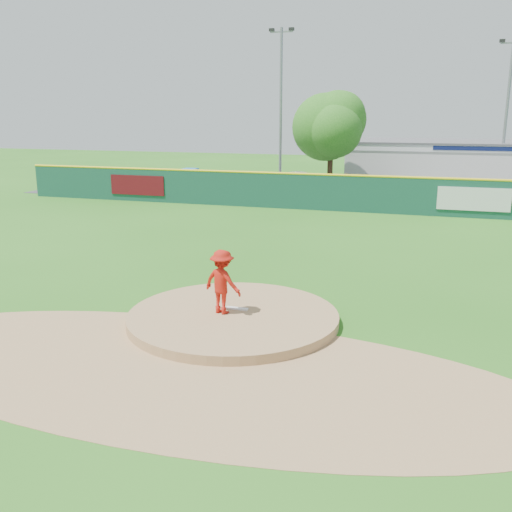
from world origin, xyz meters
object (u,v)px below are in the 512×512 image
(deciduous_tree, at_px, (331,125))
(light_pole_right, at_px, (507,109))
(van, at_px, (303,183))
(pool_building_grp, at_px, (453,163))
(playground_slide, at_px, (190,179))
(pitcher, at_px, (222,282))
(light_pole_left, at_px, (281,102))

(deciduous_tree, bearing_deg, light_pole_right, 19.98)
(van, distance_m, light_pole_right, 14.35)
(pool_building_grp, height_order, playground_slide, pool_building_grp)
(van, distance_m, deciduous_tree, 4.22)
(deciduous_tree, height_order, light_pole_right, light_pole_right)
(pitcher, distance_m, light_pole_left, 28.11)
(pool_building_grp, bearing_deg, deciduous_tree, -138.84)
(deciduous_tree, bearing_deg, van, -155.23)
(playground_slide, relative_size, deciduous_tree, 0.37)
(deciduous_tree, relative_size, light_pole_left, 0.67)
(light_pole_left, distance_m, light_pole_right, 15.14)
(light_pole_right, bearing_deg, pitcher, -107.68)
(van, height_order, playground_slide, playground_slide)
(pool_building_grp, height_order, light_pole_right, light_pole_right)
(pitcher, relative_size, pool_building_grp, 0.11)
(pool_building_grp, distance_m, light_pole_right, 5.75)
(pitcher, distance_m, van, 24.54)
(pool_building_grp, relative_size, light_pole_right, 1.52)
(light_pole_left, xyz_separation_m, light_pole_right, (15.00, 2.00, -0.51))
(pool_building_grp, distance_m, playground_slide, 19.56)
(van, bearing_deg, light_pole_right, -64.86)
(playground_slide, xyz_separation_m, light_pole_right, (20.79, 5.07, 4.78))
(van, relative_size, deciduous_tree, 0.71)
(van, height_order, deciduous_tree, deciduous_tree)
(pitcher, relative_size, playground_slide, 0.62)
(pool_building_grp, bearing_deg, light_pole_left, -157.40)
(van, height_order, light_pole_left, light_pole_left)
(pitcher, height_order, deciduous_tree, deciduous_tree)
(pool_building_grp, relative_size, light_pole_left, 1.38)
(pool_building_grp, xyz_separation_m, playground_slide, (-17.79, -8.07, -0.90))
(playground_slide, height_order, light_pole_left, light_pole_left)
(deciduous_tree, bearing_deg, playground_slide, -173.74)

